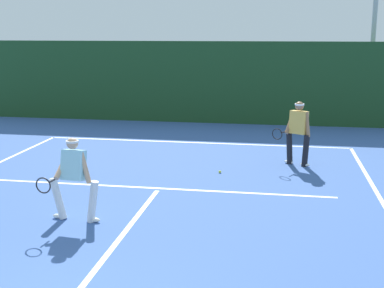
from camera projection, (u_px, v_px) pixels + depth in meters
The scene contains 8 objects.
court_line_baseline_far at pixel (195, 143), 16.16m from camera, with size 9.52×0.10×0.01m, color white.
court_line_service at pixel (159, 188), 11.47m from camera, with size 7.76×0.10×0.01m, color white.
court_line_centre at pixel (110, 251), 8.22m from camera, with size 0.10×6.40×0.01m, color white.
player_near at pixel (73, 176), 9.34m from camera, with size 1.01×0.88×1.58m.
player_far at pixel (298, 130), 13.27m from camera, with size 1.02×0.80×1.68m.
tennis_ball_extra at pixel (220, 172), 12.70m from camera, with size 0.07×0.07×0.07m, color #D1E033.
back_fence_windscreen at pixel (211, 83), 19.35m from camera, with size 19.87×0.12×3.08m, color #1D4421.
light_pole at pixel (376, 3), 19.08m from camera, with size 0.55×0.44×7.26m.
Camera 1 is at (2.60, -4.12, 3.45)m, focal length 47.92 mm.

